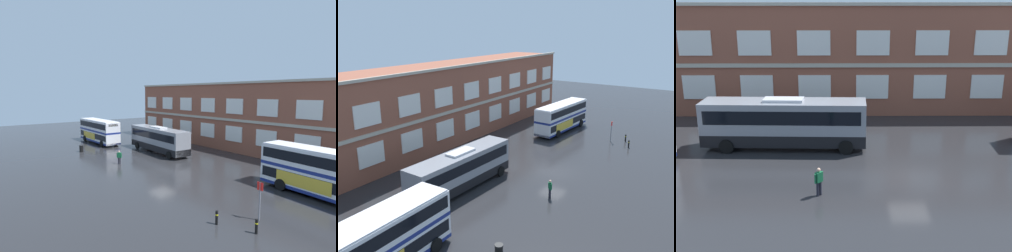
# 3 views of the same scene
# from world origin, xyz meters

# --- Properties ---
(ground_plane) EXTENTS (120.00, 120.00, 0.00)m
(ground_plane) POSITION_xyz_m (0.00, 2.00, 0.00)
(ground_plane) COLOR #232326
(brick_terminal_building) EXTENTS (53.25, 8.19, 10.34)m
(brick_terminal_building) POSITION_xyz_m (1.20, 17.98, 5.03)
(brick_terminal_building) COLOR brown
(brick_terminal_building) RESTS_ON ground
(double_decker_near) EXTENTS (11.04, 3.02, 4.07)m
(double_decker_near) POSITION_xyz_m (-21.23, 1.65, 2.15)
(double_decker_near) COLOR silver
(double_decker_near) RESTS_ON ground
(double_decker_middle) EXTENTS (11.15, 3.43, 4.07)m
(double_decker_middle) POSITION_xyz_m (14.76, 5.93, 2.15)
(double_decker_middle) COLOR silver
(double_decker_middle) RESTS_ON ground
(touring_coach) EXTENTS (12.08, 3.19, 3.80)m
(touring_coach) POSITION_xyz_m (-8.55, 5.49, 1.91)
(touring_coach) COLOR gray
(touring_coach) RESTS_ON ground
(waiting_passenger) EXTENTS (0.52, 0.52, 1.70)m
(waiting_passenger) POSITION_xyz_m (-5.65, -2.43, 0.93)
(waiting_passenger) COLOR black
(waiting_passenger) RESTS_ON ground
(bus_stand_flag) EXTENTS (0.44, 0.10, 2.70)m
(bus_stand_flag) POSITION_xyz_m (13.77, -1.78, 1.64)
(bus_stand_flag) COLOR slate
(bus_stand_flag) RESTS_ON ground
(station_litter_bin) EXTENTS (0.60, 0.60, 1.03)m
(station_litter_bin) POSITION_xyz_m (-15.55, -3.60, 0.52)
(station_litter_bin) COLOR black
(station_litter_bin) RESTS_ON ground
(safety_bollard_west) EXTENTS (0.19, 0.19, 0.95)m
(safety_bollard_west) POSITION_xyz_m (14.76, -3.50, 0.49)
(safety_bollard_west) COLOR black
(safety_bollard_west) RESTS_ON ground
(safety_bollard_east) EXTENTS (0.19, 0.19, 0.95)m
(safety_bollard_east) POSITION_xyz_m (12.42, -4.56, 0.49)
(safety_bollard_east) COLOR black
(safety_bollard_east) RESTS_ON ground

